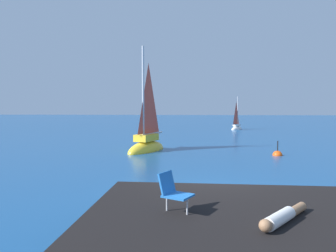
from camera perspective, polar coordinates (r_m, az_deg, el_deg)
The scene contains 9 objects.
ground_plane at distance 10.93m, azimuth 7.43°, elevation -12.01°, with size 160.00×160.00×0.00m, color navy.
shore_ledge at distance 7.25m, azimuth 12.95°, elevation -17.07°, with size 6.39×4.60×0.80m, color black.
boulder_seaward at distance 10.17m, azimuth -6.53°, elevation -13.21°, with size 1.01×0.81×0.55m, color black.
boulder_inland at distance 10.09m, azimuth -3.62°, elevation -13.33°, with size 0.88×0.70×0.48m, color black.
sailboat_near at distance 21.08m, azimuth -3.71°, elevation -3.25°, with size 2.71×3.96×7.16m.
sailboat_far at distance 39.40m, azimuth 11.69°, elevation -0.27°, with size 1.86×2.29×4.26m.
person_sunbather at distance 6.61m, azimuth 19.03°, elevation -14.54°, with size 1.21×1.45×0.25m.
beach_chair at distance 6.79m, azimuth 0.85°, elevation -10.98°, with size 0.75×0.70×0.80m.
marker_buoy at distance 20.26m, azimuth 18.27°, elevation -4.81°, with size 0.56×0.56×1.13m.
Camera 1 is at (-0.74, -10.49, 2.97)m, focal length 35.51 mm.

